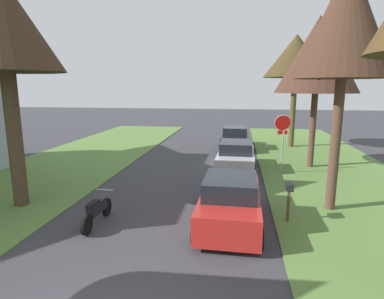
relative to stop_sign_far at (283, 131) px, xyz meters
The scene contains 10 objects.
stop_sign_far is the anchor object (origin of this frame).
street_tree_right_mid_a 6.46m from the stop_sign_far, 76.69° to the right, with size 3.06×3.06×8.21m.
street_tree_right_mid_b 4.38m from the stop_sign_far, 39.94° to the left, with size 4.22×4.22×7.79m.
street_tree_right_far 8.74m from the stop_sign_far, 77.62° to the left, with size 4.41×4.41×7.83m.
street_tree_left_mid_a 12.41m from the stop_sign_far, 149.01° to the right, with size 3.84×3.84×7.98m.
parked_sedan_red 6.97m from the stop_sign_far, 110.26° to the right, with size 2.03×4.44×1.57m.
parked_sedan_silver 2.67m from the stop_sign_far, behind, with size 2.03×4.44×1.57m.
parked_sedan_black 6.84m from the stop_sign_far, 110.84° to the left, with size 2.03×4.44×1.57m.
parked_motorcycle 9.84m from the stop_sign_far, 132.30° to the right, with size 0.60×2.05×0.97m.
curbside_mailbox 6.23m from the stop_sign_far, 94.92° to the right, with size 0.22×0.44×1.27m.
Camera 1 is at (2.37, -3.60, 4.30)m, focal length 29.63 mm.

